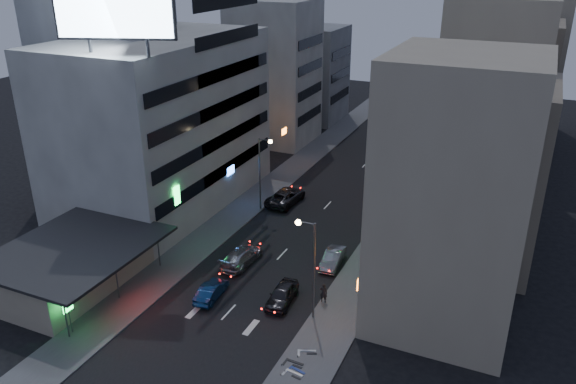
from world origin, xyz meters
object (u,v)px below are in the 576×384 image
Objects in this scene: parked_car_right_far at (393,186)px; road_car_silver at (241,256)px; scooter_blue at (306,367)px; scooter_black_b at (305,357)px; parked_car_right_near at (282,295)px; parked_car_left at (286,196)px; person at (324,293)px; road_car_blue at (211,291)px; scooter_silver_b at (317,343)px; scooter_silver_a at (304,369)px; parked_car_right_mid at (333,258)px.

parked_car_right_far is 0.87× the size of road_car_silver.
scooter_blue is 0.89m from scooter_black_b.
parked_car_left is at bearing 108.94° from parked_car_right_near.
road_car_blue is at bearing 18.45° from person.
scooter_black_b is 1.72m from scooter_silver_b.
scooter_silver_b reaches higher than scooter_silver_a.
scooter_silver_a is at bearing -156.54° from scooter_black_b.
parked_car_left is 1.13× the size of road_car_silver.
parked_car_right_mid is 13.62m from scooter_black_b.
parked_car_right_mid is at bearing 72.09° from parked_car_right_near.
person reaches higher than scooter_silver_a.
scooter_silver_a is (4.91, -7.23, -0.02)m from parked_car_right_near.
parked_car_right_far is 32.15m from scooter_black_b.
person is 0.88× the size of scooter_silver_a.
parked_car_left is 13.80m from road_car_silver.
road_car_silver reaches higher than scooter_silver_b.
person is at bearing 27.42° from scooter_blue.
scooter_black_b reaches higher than scooter_blue.
parked_car_left is 19.59m from road_car_blue.
person is at bearing 21.70° from scooter_silver_a.
road_car_blue is 2.19× the size of scooter_blue.
parked_car_right_near reaches higher than scooter_black_b.
road_car_silver is (-7.56, -3.15, 0.06)m from parked_car_right_mid.
road_car_blue is 1.98× the size of scooter_black_b.
parked_car_right_near is 2.22× the size of scooter_silver_a.
parked_car_right_far is 2.64× the size of person.
road_car_silver is (-0.36, 5.78, 0.10)m from road_car_blue.
parked_car_left is 12.99m from parked_car_right_far.
scooter_silver_b is (12.42, -22.15, -0.10)m from parked_car_left.
scooter_silver_b is (10.58, -8.47, -0.04)m from road_car_silver.
person is 8.44m from scooter_blue.
parked_car_right_mid is 2.16× the size of scooter_silver_a.
parked_car_right_mid is 11.47m from road_car_blue.
parked_car_right_far is at bearing 83.91° from parked_car_right_mid.
scooter_silver_a is (10.42, -5.45, 0.06)m from road_car_blue.
scooter_silver_a is 0.97× the size of scooter_black_b.
parked_car_right_far is 2.33× the size of scooter_silver_a.
road_car_silver reaches higher than parked_car_right_near.
scooter_black_b is 1.02× the size of scooter_silver_b.
parked_car_right_mid is 14.47m from scooter_blue.
scooter_blue is at bearing -0.84° from scooter_silver_a.
parked_car_left is 1.30× the size of parked_car_right_far.
scooter_blue is 2.49m from scooter_silver_b.
road_car_silver is 2.67× the size of scooter_silver_b.
scooter_silver_a is at bearing -81.46° from parked_car_right_mid.
parked_car_right_near reaches higher than scooter_silver_b.
scooter_silver_b is at bearing 142.44° from road_car_silver.
scooter_silver_b is (-0.25, 2.48, 0.04)m from scooter_blue.
parked_car_right_near is 7.34m from parked_car_right_mid.
road_car_silver is at bearing 141.13° from parked_car_right_near.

